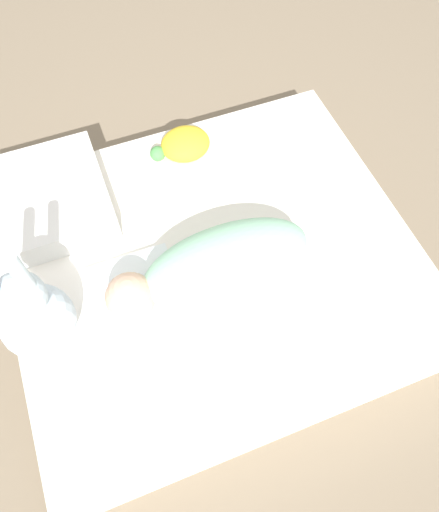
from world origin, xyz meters
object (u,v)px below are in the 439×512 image
at_px(swaddled_baby, 215,266).
at_px(turtle_plush, 184,144).
at_px(pillow, 43,201).
at_px(bunny_plush, 33,315).

distance_m(swaddled_baby, turtle_plush, 0.46).
relative_size(swaddled_baby, turtle_plush, 2.88).
bearing_deg(turtle_plush, pillow, 7.34).
height_order(pillow, turtle_plush, pillow).
bearing_deg(bunny_plush, swaddled_baby, 179.35).
bearing_deg(turtle_plush, swaddled_baby, 81.25).
bearing_deg(bunny_plush, turtle_plush, -139.16).
bearing_deg(bunny_plush, pillow, -100.42).
height_order(swaddled_baby, bunny_plush, bunny_plush).
xyz_separation_m(swaddled_baby, bunny_plush, (0.45, -0.01, 0.05)).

